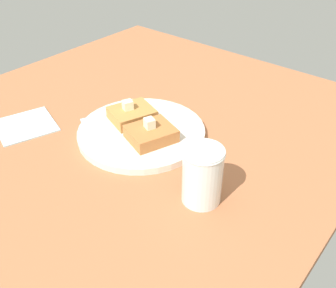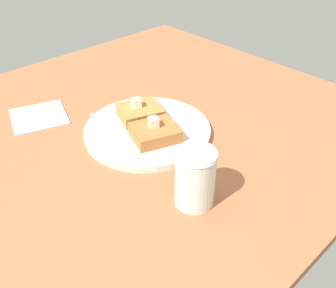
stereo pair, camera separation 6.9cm
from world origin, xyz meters
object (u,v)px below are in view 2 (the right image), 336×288
syrup_jar (195,180)px  napkin (39,117)px  fork (130,109)px  plate (147,130)px

syrup_jar → napkin: size_ratio=0.86×
fork → plate: bearing=166.9°
plate → napkin: bearing=32.2°
napkin → syrup_jar: bearing=-171.8°
fork → syrup_jar: (-29.14, 9.56, 2.91)cm
plate → syrup_jar: syrup_jar is taller
fork → syrup_jar: syrup_jar is taller
plate → fork: bearing=-13.1°
fork → napkin: (13.66, 15.70, -1.52)cm
plate → napkin: size_ratio=2.26×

